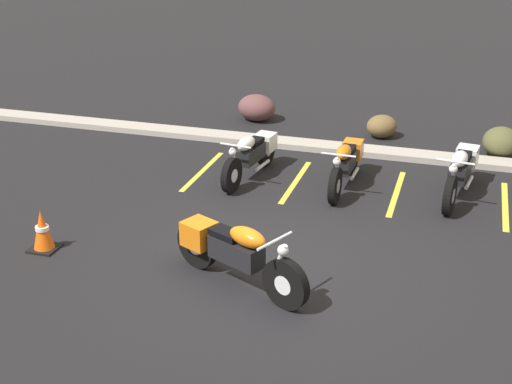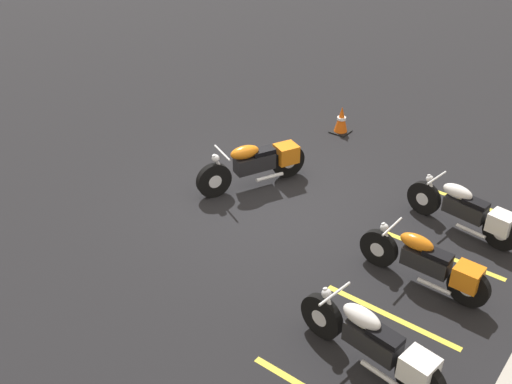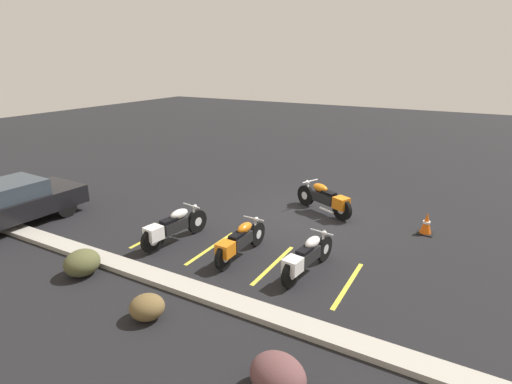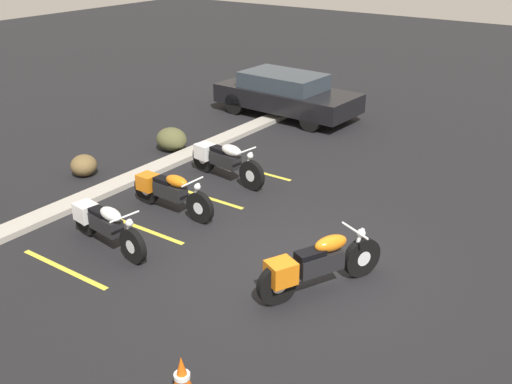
% 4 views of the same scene
% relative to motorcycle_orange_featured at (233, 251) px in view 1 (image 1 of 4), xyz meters
% --- Properties ---
extents(ground, '(60.00, 60.00, 0.00)m').
position_rel_motorcycle_orange_featured_xyz_m(ground, '(0.41, 0.52, -0.48)').
color(ground, black).
extents(motorcycle_orange_featured, '(2.12, 1.13, 0.90)m').
position_rel_motorcycle_orange_featured_xyz_m(motorcycle_orange_featured, '(0.00, 0.00, 0.00)').
color(motorcycle_orange_featured, black).
rests_on(motorcycle_orange_featured, ground).
extents(parked_bike_0, '(0.66, 2.09, 0.83)m').
position_rel_motorcycle_orange_featured_xyz_m(parked_bike_0, '(-0.92, 3.80, -0.04)').
color(parked_bike_0, black).
rests_on(parked_bike_0, ground).
extents(parked_bike_1, '(0.59, 2.10, 0.83)m').
position_rel_motorcycle_orange_featured_xyz_m(parked_bike_1, '(0.81, 3.86, -0.04)').
color(parked_bike_1, black).
rests_on(parked_bike_1, ground).
extents(parked_bike_2, '(0.69, 2.20, 0.87)m').
position_rel_motorcycle_orange_featured_xyz_m(parked_bike_2, '(2.77, 4.01, -0.02)').
color(parked_bike_2, black).
rests_on(parked_bike_2, ground).
extents(concrete_curb, '(18.00, 0.50, 0.12)m').
position_rel_motorcycle_orange_featured_xyz_m(concrete_curb, '(0.41, 5.62, -0.42)').
color(concrete_curb, '#A8A399').
rests_on(concrete_curb, ground).
extents(landscape_rock_0, '(1.05, 0.94, 0.60)m').
position_rel_motorcycle_orange_featured_xyz_m(landscape_rock_0, '(-1.86, 7.13, -0.18)').
color(landscape_rock_0, brown).
rests_on(landscape_rock_0, ground).
extents(landscape_rock_1, '(0.74, 0.83, 0.59)m').
position_rel_motorcycle_orange_featured_xyz_m(landscape_rock_1, '(3.47, 6.26, -0.18)').
color(landscape_rock_1, '#505230').
rests_on(landscape_rock_1, ground).
extents(landscape_rock_2, '(0.88, 0.88, 0.49)m').
position_rel_motorcycle_orange_featured_xyz_m(landscape_rock_2, '(1.05, 6.75, -0.23)').
color(landscape_rock_2, brown).
rests_on(landscape_rock_2, ground).
extents(traffic_cone, '(0.40, 0.40, 0.63)m').
position_rel_motorcycle_orange_featured_xyz_m(traffic_cone, '(-2.97, 0.10, -0.18)').
color(traffic_cone, black).
rests_on(traffic_cone, ground).
extents(stall_line_0, '(0.10, 2.10, 0.00)m').
position_rel_motorcycle_orange_featured_xyz_m(stall_line_0, '(-1.89, 3.76, -0.48)').
color(stall_line_0, gold).
rests_on(stall_line_0, ground).
extents(stall_line_1, '(0.10, 2.10, 0.00)m').
position_rel_motorcycle_orange_featured_xyz_m(stall_line_1, '(-0.08, 3.76, -0.48)').
color(stall_line_1, gold).
rests_on(stall_line_1, ground).
extents(stall_line_2, '(0.10, 2.10, 0.00)m').
position_rel_motorcycle_orange_featured_xyz_m(stall_line_2, '(1.74, 3.76, -0.48)').
color(stall_line_2, gold).
rests_on(stall_line_2, ground).
extents(stall_line_3, '(0.10, 2.10, 0.00)m').
position_rel_motorcycle_orange_featured_xyz_m(stall_line_3, '(3.55, 3.76, -0.48)').
color(stall_line_3, gold).
rests_on(stall_line_3, ground).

